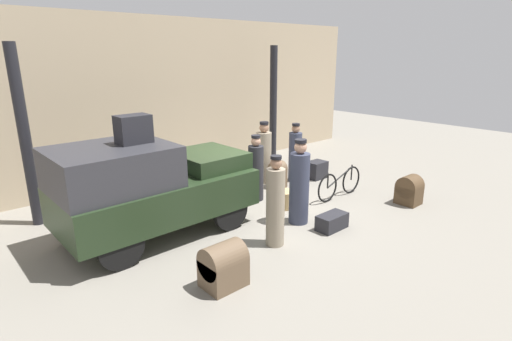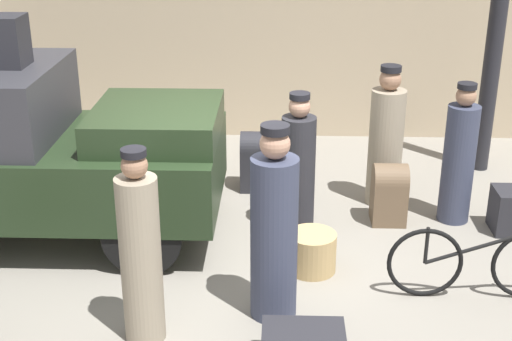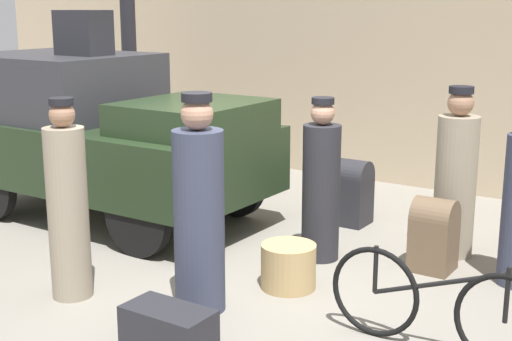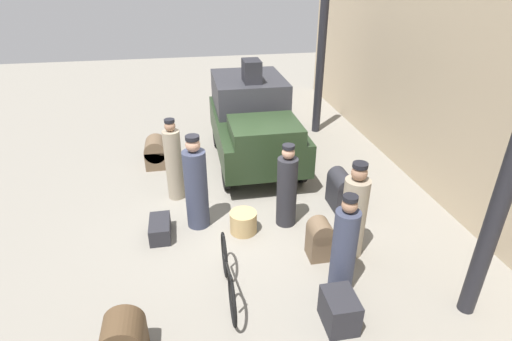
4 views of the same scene
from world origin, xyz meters
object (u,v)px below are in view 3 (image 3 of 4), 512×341
porter_with_bicycle (68,207)px  trunk_umber_medium (434,233)px  porter_standing_middle (199,214)px  bicycle (437,305)px  wicker_basket (288,266)px  truck (101,130)px  trunk_on_truck_roof (84,33)px  porter_lifting_near_truck (456,180)px  conductor_in_dark_uniform (321,187)px  trunk_large_brown (168,329)px

porter_with_bicycle → trunk_umber_medium: size_ratio=2.44×
porter_standing_middle → bicycle: bearing=10.2°
wicker_basket → porter_with_bicycle: porter_with_bicycle is taller
bicycle → truck: bearing=165.5°
wicker_basket → porter_with_bicycle: 2.01m
trunk_on_truck_roof → porter_lifting_near_truck: bearing=13.1°
porter_lifting_near_truck → trunk_on_truck_roof: (-4.19, -0.97, 1.40)m
wicker_basket → trunk_umber_medium: (0.93, 1.15, 0.17)m
bicycle → conductor_in_dark_uniform: conductor_in_dark_uniform is taller
conductor_in_dark_uniform → trunk_on_truck_roof: bearing=-177.9°
trunk_large_brown → conductor_in_dark_uniform: bearing=90.2°
conductor_in_dark_uniform → porter_lifting_near_truck: bearing=38.7°
porter_lifting_near_truck → porter_with_bicycle: size_ratio=0.99×
porter_with_bicycle → trunk_large_brown: bearing=-12.6°
porter_standing_middle → porter_with_bicycle: (-1.11, -0.40, -0.03)m
trunk_large_brown → trunk_umber_medium: bearing=68.3°
truck → porter_lifting_near_truck: truck is taller
wicker_basket → trunk_large_brown: 1.52m
bicycle → conductor_in_dark_uniform: bearing=142.0°
wicker_basket → trunk_large_brown: size_ratio=0.73×
bicycle → wicker_basket: bicycle is taller
porter_with_bicycle → trunk_on_truck_roof: trunk_on_truck_roof is taller
conductor_in_dark_uniform → trunk_on_truck_roof: trunk_on_truck_roof is taller
truck → bicycle: 4.78m
wicker_basket → trunk_on_truck_roof: (-3.25, 0.73, 1.98)m
porter_lifting_near_truck → trunk_large_brown: 3.44m
trunk_large_brown → wicker_basket: bearing=85.2°
trunk_umber_medium → porter_with_bicycle: bearing=-135.7°
wicker_basket → trunk_umber_medium: 1.49m
truck → trunk_umber_medium: size_ratio=5.27×
truck → trunk_large_brown: truck is taller
bicycle → trunk_on_truck_roof: trunk_on_truck_roof is taller
trunk_on_truck_roof → conductor_in_dark_uniform: bearing=2.1°
truck → trunk_large_brown: bearing=-37.5°
trunk_umber_medium → conductor_in_dark_uniform: bearing=-163.8°
porter_standing_middle → trunk_large_brown: size_ratio=2.69×
trunk_umber_medium → porter_standing_middle: bearing=-123.9°
truck → porter_lifting_near_truck: bearing=13.7°
porter_standing_middle → trunk_large_brown: bearing=-70.4°
conductor_in_dark_uniform → trunk_umber_medium: 1.17m
trunk_umber_medium → wicker_basket: bearing=-129.0°
porter_standing_middle → porter_with_bicycle: size_ratio=1.04×
trunk_on_truck_roof → trunk_umber_medium: bearing=5.8°
porter_lifting_near_truck → truck: bearing=-166.3°
truck → wicker_basket: size_ratio=7.58×
trunk_on_truck_roof → wicker_basket: bearing=-12.6°
truck → conductor_in_dark_uniform: bearing=2.3°
truck → bicycle: size_ratio=2.23×
conductor_in_dark_uniform → trunk_large_brown: conductor_in_dark_uniform is taller
trunk_large_brown → porter_lifting_near_truck: bearing=71.7°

